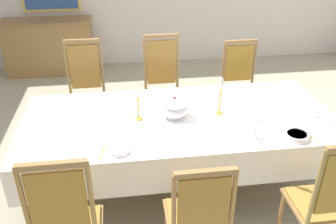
# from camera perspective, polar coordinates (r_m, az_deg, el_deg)

# --- Properties ---
(ground) EXTENTS (7.62, 6.38, 0.04)m
(ground) POSITION_cam_1_polar(r_m,az_deg,el_deg) (3.92, 1.11, -9.14)
(ground) COLOR gray
(dining_table) EXTENTS (2.84, 1.22, 0.76)m
(dining_table) POSITION_cam_1_polar(r_m,az_deg,el_deg) (3.34, 1.79, -1.80)
(dining_table) COLOR #915D43
(dining_table) RESTS_ON ground
(tablecloth) EXTENTS (2.86, 1.24, 0.35)m
(tablecloth) POSITION_cam_1_polar(r_m,az_deg,el_deg) (3.34, 1.79, -1.92)
(tablecloth) COLOR white
(tablecloth) RESTS_ON dining_table
(chair_south_a) EXTENTS (0.44, 0.42, 1.19)m
(chair_south_a) POSITION_cam_1_polar(r_m,az_deg,el_deg) (2.59, -15.69, -16.79)
(chair_south_a) COLOR brown
(chair_south_a) RESTS_ON ground
(chair_north_a) EXTENTS (0.44, 0.42, 1.18)m
(chair_north_a) POSITION_cam_1_polar(r_m,az_deg,el_deg) (4.28, -12.82, 3.12)
(chair_north_a) COLOR olive
(chair_north_a) RESTS_ON ground
(chair_south_b) EXTENTS (0.44, 0.42, 1.04)m
(chair_south_b) POSITION_cam_1_polar(r_m,az_deg,el_deg) (2.64, 4.82, -16.04)
(chair_south_b) COLOR olive
(chair_south_b) RESTS_ON ground
(chair_north_b) EXTENTS (0.44, 0.42, 1.20)m
(chair_north_b) POSITION_cam_1_polar(r_m,az_deg,el_deg) (4.28, -0.84, 3.99)
(chair_north_b) COLOR #916944
(chair_north_b) RESTS_ON ground
(chair_south_c) EXTENTS (0.44, 0.42, 1.14)m
(chair_south_c) POSITION_cam_1_polar(r_m,az_deg,el_deg) (2.94, 23.88, -12.63)
(chair_south_c) COLOR olive
(chair_south_c) RESTS_ON ground
(chair_north_c) EXTENTS (0.44, 0.42, 1.09)m
(chair_north_c) POSITION_cam_1_polar(r_m,az_deg,el_deg) (4.49, 11.38, 4.15)
(chair_north_c) COLOR olive
(chair_north_c) RESTS_ON ground
(soup_tureen) EXTENTS (0.26, 0.26, 0.21)m
(soup_tureen) POSITION_cam_1_polar(r_m,az_deg,el_deg) (3.25, 1.01, 0.75)
(soup_tureen) COLOR white
(soup_tureen) RESTS_ON tablecloth
(candlestick_west) EXTENTS (0.07, 0.07, 0.33)m
(candlestick_west) POSITION_cam_1_polar(r_m,az_deg,el_deg) (3.20, -4.75, 0.82)
(candlestick_west) COLOR gold
(candlestick_west) RESTS_ON tablecloth
(candlestick_east) EXTENTS (0.07, 0.07, 0.36)m
(candlestick_east) POSITION_cam_1_polar(r_m,az_deg,el_deg) (3.31, 8.25, 1.92)
(candlestick_east) COLOR gold
(candlestick_east) RESTS_ON tablecloth
(bowl_near_left) EXTENTS (0.20, 0.20, 0.05)m
(bowl_near_left) POSITION_cam_1_polar(r_m,az_deg,el_deg) (3.16, 19.73, -3.55)
(bowl_near_left) COLOR white
(bowl_near_left) RESTS_ON tablecloth
(bowl_near_right) EXTENTS (0.19, 0.19, 0.04)m
(bowl_near_right) POSITION_cam_1_polar(r_m,az_deg,el_deg) (2.85, -7.95, -5.92)
(bowl_near_right) COLOR white
(bowl_near_right) RESTS_ON tablecloth
(spoon_primary) EXTENTS (0.05, 0.18, 0.01)m
(spoon_primary) POSITION_cam_1_polar(r_m,az_deg,el_deg) (3.24, 21.42, -3.44)
(spoon_primary) COLOR gold
(spoon_primary) RESTS_ON tablecloth
(spoon_secondary) EXTENTS (0.05, 0.18, 0.01)m
(spoon_secondary) POSITION_cam_1_polar(r_m,az_deg,el_deg) (2.88, -10.30, -6.01)
(spoon_secondary) COLOR gold
(spoon_secondary) RESTS_ON tablecloth
(sideboard) EXTENTS (1.44, 0.48, 0.90)m
(sideboard) POSITION_cam_1_polar(r_m,az_deg,el_deg) (6.38, -18.31, 9.79)
(sideboard) COLOR olive
(sideboard) RESTS_ON ground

